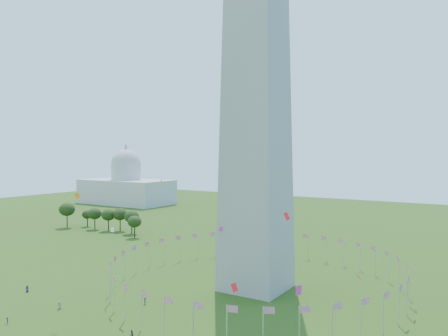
% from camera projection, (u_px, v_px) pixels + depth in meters
% --- Properties ---
extents(flag_ring, '(80.24, 80.24, 9.00)m').
position_uv_depth(flag_ring, '(256.00, 272.00, 123.25)').
color(flag_ring, silver).
rests_on(flag_ring, ground).
extents(capitol_building, '(70.00, 35.00, 46.00)m').
position_uv_depth(capitol_building, '(126.00, 173.00, 328.45)').
color(capitol_building, beige).
rests_on(capitol_building, ground).
extents(kites_aloft, '(120.29, 74.23, 29.41)m').
position_uv_depth(kites_aloft, '(261.00, 249.00, 95.12)').
color(kites_aloft, '#CC2699').
rests_on(kites_aloft, ground).
extents(tree_line_west, '(55.53, 15.45, 12.48)m').
position_uv_depth(tree_line_west, '(103.00, 220.00, 214.40)').
color(tree_line_west, '#2E4617').
rests_on(tree_line_west, ground).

